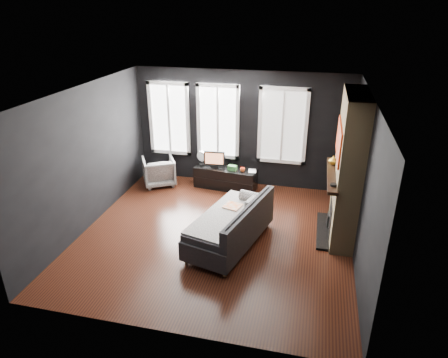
% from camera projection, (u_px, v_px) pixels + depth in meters
% --- Properties ---
extents(floor, '(5.00, 5.00, 0.00)m').
position_uv_depth(floor, '(215.00, 235.00, 7.58)').
color(floor, black).
rests_on(floor, ground).
extents(ceiling, '(5.00, 5.00, 0.00)m').
position_uv_depth(ceiling, '(214.00, 93.00, 6.48)').
color(ceiling, white).
rests_on(ceiling, ground).
extents(wall_back, '(5.00, 0.02, 2.70)m').
position_uv_depth(wall_back, '(241.00, 129.00, 9.25)').
color(wall_back, black).
rests_on(wall_back, ground).
extents(wall_left, '(0.02, 5.00, 2.70)m').
position_uv_depth(wall_left, '(87.00, 158.00, 7.55)').
color(wall_left, black).
rests_on(wall_left, ground).
extents(wall_right, '(0.02, 5.00, 2.70)m').
position_uv_depth(wall_right, '(363.00, 183.00, 6.51)').
color(wall_right, black).
rests_on(wall_right, ground).
extents(windows, '(4.00, 0.16, 1.76)m').
position_uv_depth(windows, '(222.00, 84.00, 8.89)').
color(windows, white).
rests_on(windows, wall_back).
extents(fireplace, '(0.70, 1.62, 2.70)m').
position_uv_depth(fireplace, '(348.00, 168.00, 7.08)').
color(fireplace, '#93724C').
rests_on(fireplace, floor).
extents(sofa, '(1.47, 2.18, 0.86)m').
position_uv_depth(sofa, '(230.00, 223.00, 7.16)').
color(sofa, '#262629').
rests_on(sofa, floor).
extents(stripe_pillow, '(0.18, 0.35, 0.34)m').
position_uv_depth(stripe_pillow, '(251.00, 207.00, 7.31)').
color(stripe_pillow, gray).
rests_on(stripe_pillow, sofa).
extents(armchair, '(0.95, 0.93, 0.74)m').
position_uv_depth(armchair, '(159.00, 170.00, 9.56)').
color(armchair, silver).
rests_on(armchair, floor).
extents(media_console, '(1.50, 0.63, 0.50)m').
position_uv_depth(media_console, '(226.00, 178.00, 9.40)').
color(media_console, black).
rests_on(media_console, floor).
extents(monitor, '(0.50, 0.14, 0.44)m').
position_uv_depth(monitor, '(214.00, 158.00, 9.28)').
color(monitor, black).
rests_on(monitor, media_console).
extents(desk_fan, '(0.33, 0.33, 0.36)m').
position_uv_depth(desk_fan, '(202.00, 158.00, 9.43)').
color(desk_fan, '#959595').
rests_on(desk_fan, media_console).
extents(mug, '(0.12, 0.10, 0.11)m').
position_uv_depth(mug, '(243.00, 169.00, 9.10)').
color(mug, '#D24F22').
rests_on(mug, media_console).
extents(book, '(0.17, 0.05, 0.23)m').
position_uv_depth(book, '(249.00, 167.00, 9.09)').
color(book, '#9F937E').
rests_on(book, media_console).
extents(storage_box, '(0.22, 0.16, 0.11)m').
position_uv_depth(storage_box, '(232.00, 168.00, 9.19)').
color(storage_box, '#2E652F').
rests_on(storage_box, media_console).
extents(mantel_vase, '(0.22, 0.23, 0.17)m').
position_uv_depth(mantel_vase, '(333.00, 160.00, 7.55)').
color(mantel_vase, gold).
rests_on(mantel_vase, fireplace).
extents(mantel_clock, '(0.15, 0.15, 0.04)m').
position_uv_depth(mantel_clock, '(334.00, 185.00, 6.69)').
color(mantel_clock, black).
rests_on(mantel_clock, fireplace).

